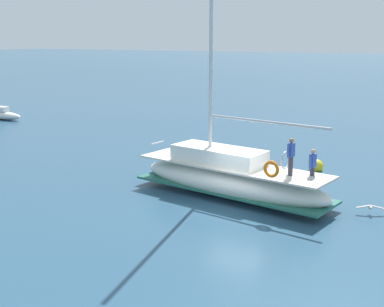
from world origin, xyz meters
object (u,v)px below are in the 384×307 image
main_sailboat (230,177)px  seagull (370,207)px  mooring_buoy (316,166)px  moored_sloop_far (1,114)px

main_sailboat → seagull: 6.08m
seagull → mooring_buoy: (6.13, 3.75, -0.09)m
main_sailboat → moored_sloop_far: size_ratio=2.20×
main_sailboat → moored_sloop_far: main_sailboat is taller
moored_sloop_far → main_sailboat: bearing=-113.4°
main_sailboat → mooring_buoy: bearing=-19.5°
main_sailboat → moored_sloop_far: bearing=66.6°
mooring_buoy → main_sailboat: bearing=160.5°
main_sailboat → mooring_buoy: (6.46, -2.29, -0.69)m
main_sailboat → seagull: bearing=-86.8°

